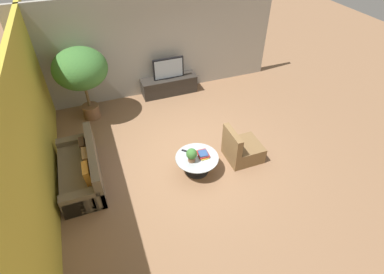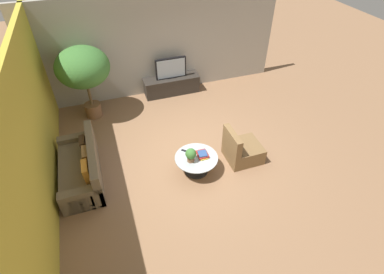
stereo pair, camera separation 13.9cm
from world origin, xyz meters
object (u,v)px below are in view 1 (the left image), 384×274
at_px(couch_by_wall, 82,170).
at_px(coffee_table, 197,161).
at_px(armchair_wicker, 241,149).
at_px(media_console, 169,85).
at_px(potted_palm_tall, 81,70).
at_px(television, 168,69).
at_px(potted_plant_tabletop, 192,155).

bearing_deg(couch_by_wall, coffee_table, 75.41).
xyz_separation_m(coffee_table, armchair_wicker, (1.16, 0.04, -0.03)).
distance_m(media_console, potted_palm_tall, 2.75).
bearing_deg(media_console, coffee_table, -96.90).
bearing_deg(television, coffee_table, -96.90).
bearing_deg(potted_plant_tabletop, media_console, 80.82).
bearing_deg(media_console, armchair_wicker, -77.89).
bearing_deg(media_console, potted_plant_tabletop, -99.18).
bearing_deg(couch_by_wall, potted_plant_tabletop, 73.04).
distance_m(potted_palm_tall, potted_plant_tabletop, 3.72).
distance_m(television, potted_plant_tabletop, 3.59).
relative_size(television, potted_plant_tabletop, 2.82).
bearing_deg(coffee_table, media_console, 83.10).
bearing_deg(couch_by_wall, television, 134.53).
height_order(media_console, television, television).
bearing_deg(armchair_wicker, coffee_table, 92.07).
bearing_deg(coffee_table, television, 83.10).
distance_m(media_console, television, 0.58).
bearing_deg(armchair_wicker, potted_palm_tall, 46.82).
xyz_separation_m(couch_by_wall, potted_palm_tall, (0.43, 2.39, 1.18)).
bearing_deg(couch_by_wall, media_console, 134.55).
xyz_separation_m(television, potted_plant_tabletop, (-0.57, -3.53, -0.25)).
xyz_separation_m(armchair_wicker, potted_palm_tall, (-3.18, 2.99, 1.19)).
relative_size(coffee_table, potted_palm_tall, 0.47).
distance_m(media_console, couch_by_wall, 4.04).
bearing_deg(coffee_table, couch_by_wall, 165.41).
bearing_deg(media_console, television, -90.00).
bearing_deg(potted_palm_tall, television, 10.20).
bearing_deg(armchair_wicker, couch_by_wall, 80.61).
bearing_deg(television, armchair_wicker, -77.88).
bearing_deg(potted_palm_tall, coffee_table, -56.20).
relative_size(armchair_wicker, potted_palm_tall, 0.42).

